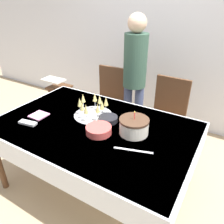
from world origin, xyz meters
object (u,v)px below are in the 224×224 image
object	(u,v)px
plate_stack_main	(99,130)
gift_bag	(22,134)
champagne_tray	(93,107)
plate_stack_dessert	(108,119)
high_chair	(59,92)
dining_chair_far_right	(166,115)
person_standing	(135,71)
dining_chair_far_left	(109,100)
birthday_cake	(134,126)

from	to	relation	value
plate_stack_main	gift_bag	distance (m)	1.62
champagne_tray	plate_stack_dessert	size ratio (longest dim) A/B	2.12
high_chair	gift_bag	xyz separation A→B (m)	(-0.05, -0.73, -0.37)
champagne_tray	high_chair	xyz separation A→B (m)	(-1.18, 0.74, -0.36)
dining_chair_far_right	high_chair	distance (m)	1.69
person_standing	dining_chair_far_left	bearing A→B (deg)	-166.58
dining_chair_far_right	person_standing	world-z (taller)	person_standing
plate_stack_dessert	high_chair	bearing A→B (deg)	151.06
dining_chair_far_left	plate_stack_main	distance (m)	1.14
dining_chair_far_right	plate_stack_main	xyz separation A→B (m)	(-0.29, -0.99, 0.25)
champagne_tray	plate_stack_main	world-z (taller)	champagne_tray
birthday_cake	person_standing	bearing A→B (deg)	115.68
birthday_cake	champagne_tray	bearing A→B (deg)	170.80
champagne_tray	gift_bag	world-z (taller)	champagne_tray
high_chair	dining_chair_far_right	bearing A→B (deg)	0.70
person_standing	high_chair	bearing A→B (deg)	-175.38
dining_chair_far_left	champagne_tray	bearing A→B (deg)	-69.20
dining_chair_far_right	high_chair	size ratio (longest dim) A/B	1.38
dining_chair_far_right	birthday_cake	world-z (taller)	dining_chair_far_right
birthday_cake	dining_chair_far_right	bearing A→B (deg)	87.69
champagne_tray	gift_bag	distance (m)	1.43
champagne_tray	plate_stack_dessert	distance (m)	0.20
dining_chair_far_right	person_standing	bearing A→B (deg)	170.63
dining_chair_far_left	birthday_cake	xyz separation A→B (m)	(0.76, -0.83, 0.29)
dining_chair_far_left	person_standing	size ratio (longest dim) A/B	0.60
champagne_tray	plate_stack_dessert	xyz separation A→B (m)	(0.19, -0.02, -0.06)
plate_stack_dessert	person_standing	size ratio (longest dim) A/B	0.11
dining_chair_far_right	plate_stack_dessert	distance (m)	0.88
birthday_cake	gift_bag	world-z (taller)	birthday_cake
gift_bag	birthday_cake	bearing A→B (deg)	-2.67
gift_bag	dining_chair_far_right	bearing A→B (deg)	23.37
champagne_tray	person_standing	distance (m)	0.85
dining_chair_far_right	champagne_tray	world-z (taller)	dining_chair_far_right
dining_chair_far_left	gift_bag	distance (m)	1.28
birthday_cake	plate_stack_main	bearing A→B (deg)	-149.22
dining_chair_far_left	gift_bag	world-z (taller)	dining_chair_far_left
champagne_tray	person_standing	world-z (taller)	person_standing
champagne_tray	gift_bag	bearing A→B (deg)	179.88
person_standing	high_chair	xyz separation A→B (m)	(-1.22, -0.10, -0.50)
high_chair	gift_bag	size ratio (longest dim) A/B	3.07
plate_stack_main	gift_bag	bearing A→B (deg)	170.95
plate_stack_main	high_chair	distance (m)	1.73
birthday_cake	person_standing	world-z (taller)	person_standing
birthday_cake	high_chair	size ratio (longest dim) A/B	0.35
champagne_tray	birthday_cake	bearing A→B (deg)	-9.20
person_standing	high_chair	world-z (taller)	person_standing
champagne_tray	dining_chair_far_left	bearing A→B (deg)	110.80
high_chair	gift_bag	world-z (taller)	high_chair
plate_stack_main	plate_stack_dessert	distance (m)	0.21
dining_chair_far_left	gift_bag	bearing A→B (deg)	-141.45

